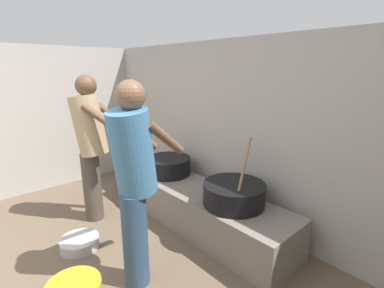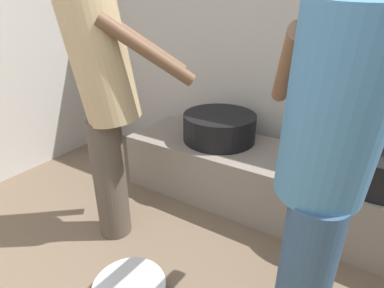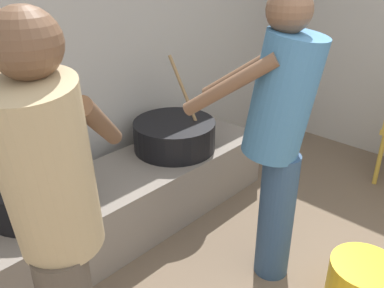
{
  "view_description": "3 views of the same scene",
  "coord_description": "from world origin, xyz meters",
  "px_view_note": "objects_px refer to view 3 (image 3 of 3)",
  "views": [
    {
      "loc": [
        1.99,
        0.2,
        1.69
      ],
      "look_at": [
        0.21,
        1.79,
        1.05
      ],
      "focal_mm": 26.29,
      "sensor_mm": 36.0,
      "label": 1
    },
    {
      "loc": [
        0.35,
        0.2,
        1.39
      ],
      "look_at": [
        -0.45,
        1.47,
        0.71
      ],
      "focal_mm": 28.93,
      "sensor_mm": 36.0,
      "label": 2
    },
    {
      "loc": [
        -1.47,
        0.2,
        1.77
      ],
      "look_at": [
        0.06,
        1.64,
        0.76
      ],
      "focal_mm": 38.3,
      "sensor_mm": 36.0,
      "label": 3
    }
  ],
  "objects_px": {
    "cook_in_tan_shirt": "(55,214)",
    "cook_in_blue_shirt": "(279,129)",
    "cooking_pot_main": "(175,135)",
    "bucket_yellow_plastic": "(361,288)",
    "cooking_pot_secondary": "(36,192)"
  },
  "relations": [
    {
      "from": "cooking_pot_main",
      "to": "cook_in_blue_shirt",
      "type": "distance_m",
      "value": 1.05
    },
    {
      "from": "cooking_pot_secondary",
      "to": "bucket_yellow_plastic",
      "type": "distance_m",
      "value": 1.83
    },
    {
      "from": "cook_in_tan_shirt",
      "to": "cook_in_blue_shirt",
      "type": "bearing_deg",
      "value": -7.59
    },
    {
      "from": "cook_in_tan_shirt",
      "to": "cooking_pot_main",
      "type": "bearing_deg",
      "value": 30.47
    },
    {
      "from": "cooking_pot_main",
      "to": "cooking_pot_secondary",
      "type": "bearing_deg",
      "value": 178.91
    },
    {
      "from": "cooking_pot_main",
      "to": "bucket_yellow_plastic",
      "type": "relative_size",
      "value": 1.85
    },
    {
      "from": "cooking_pot_main",
      "to": "bucket_yellow_plastic",
      "type": "distance_m",
      "value": 1.55
    },
    {
      "from": "cooking_pot_main",
      "to": "cooking_pot_secondary",
      "type": "xyz_separation_m",
      "value": [
        -1.07,
        0.02,
        -0.0
      ]
    },
    {
      "from": "bucket_yellow_plastic",
      "to": "cook_in_blue_shirt",
      "type": "bearing_deg",
      "value": 97.31
    },
    {
      "from": "bucket_yellow_plastic",
      "to": "cooking_pot_main",
      "type": "bearing_deg",
      "value": 85.75
    },
    {
      "from": "bucket_yellow_plastic",
      "to": "cook_in_tan_shirt",
      "type": "bearing_deg",
      "value": 150.69
    },
    {
      "from": "cooking_pot_secondary",
      "to": "cook_in_tan_shirt",
      "type": "relative_size",
      "value": 0.34
    },
    {
      "from": "cooking_pot_main",
      "to": "cook_in_tan_shirt",
      "type": "bearing_deg",
      "value": -149.53
    },
    {
      "from": "cooking_pot_main",
      "to": "bucket_yellow_plastic",
      "type": "bearing_deg",
      "value": -94.25
    },
    {
      "from": "cook_in_blue_shirt",
      "to": "bucket_yellow_plastic",
      "type": "xyz_separation_m",
      "value": [
        0.07,
        -0.54,
        -0.77
      ]
    }
  ]
}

